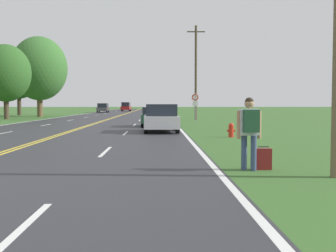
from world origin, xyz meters
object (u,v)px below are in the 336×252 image
object	(u,v)px
fire_hydrant	(231,130)
car_dark_grey_van_receding	(103,108)
tree_left_verge	(6,73)
car_dark_green_hatchback_mid_far	(153,116)
suitcase	(263,159)
car_silver_hatchback_mid_near	(161,117)
tree_right_cluster	(19,77)
hitchhiker_person	(250,126)
traffic_sign	(195,101)
tree_mid_treeline	(39,69)
car_red_van_distant	(126,107)

from	to	relation	value
fire_hydrant	car_dark_grey_van_receding	distance (m)	59.26
tree_left_verge	car_dark_green_hatchback_mid_far	size ratio (longest dim) A/B	2.05
car_dark_grey_van_receding	suitcase	bearing A→B (deg)	-169.83
car_silver_hatchback_mid_near	tree_right_cluster	bearing A→B (deg)	-152.22
tree_right_cluster	car_dark_grey_van_receding	size ratio (longest dim) A/B	1.86
tree_left_verge	car_dark_green_hatchback_mid_far	xyz separation A→B (m)	(15.62, -14.65, -4.05)
hitchhiker_person	car_dark_grey_van_receding	xyz separation A→B (m)	(-12.40, 67.94, -0.21)
traffic_sign	tree_right_cluster	xyz separation A→B (m)	(-22.70, 23.87, 3.56)
traffic_sign	car_dark_green_hatchback_mid_far	bearing A→B (deg)	-120.62
traffic_sign	tree_mid_treeline	world-z (taller)	tree_mid_treeline
fire_hydrant	tree_mid_treeline	world-z (taller)	tree_mid_treeline
car_dark_green_hatchback_mid_far	tree_left_verge	bearing A→B (deg)	-135.69
hitchhiker_person	car_silver_hatchback_mid_near	distance (m)	14.20
fire_hydrant	car_red_van_distant	size ratio (longest dim) A/B	0.17
car_dark_green_hatchback_mid_far	tree_right_cluster	bearing A→B (deg)	-149.70
suitcase	tree_mid_treeline	distance (m)	46.40
traffic_sign	tree_mid_treeline	bearing A→B (deg)	136.31
car_red_van_distant	traffic_sign	bearing A→B (deg)	-167.42
traffic_sign	car_silver_hatchback_mid_near	distance (m)	12.02
hitchhiker_person	tree_mid_treeline	size ratio (longest dim) A/B	0.18
suitcase	tree_left_verge	distance (m)	39.20
tree_right_cluster	tree_left_verge	bearing A→B (deg)	-76.66
suitcase	tree_right_cluster	distance (m)	54.35
suitcase	tree_left_verge	xyz separation A→B (m)	(-18.56, 34.23, 4.55)
fire_hydrant	car_red_van_distant	bearing A→B (deg)	98.40
hitchhiker_person	tree_right_cluster	bearing A→B (deg)	20.53
fire_hydrant	car_dark_green_hatchback_mid_far	distance (m)	10.22
car_silver_hatchback_mid_near	car_dark_grey_van_receding	bearing A→B (deg)	-170.41
fire_hydrant	car_dark_grey_van_receding	world-z (taller)	car_dark_grey_van_receding
suitcase	car_dark_grey_van_receding	bearing A→B (deg)	7.49
traffic_sign	car_dark_green_hatchback_mid_far	distance (m)	6.96
traffic_sign	tree_right_cluster	distance (m)	33.13
tree_mid_treeline	car_dark_grey_van_receding	size ratio (longest dim) A/B	2.16
suitcase	tree_mid_treeline	xyz separation A→B (m)	(-17.39, 42.64, 5.72)
traffic_sign	car_dark_grey_van_receding	distance (m)	44.36
car_silver_hatchback_mid_near	suitcase	bearing A→B (deg)	8.73
tree_mid_treeline	car_dark_grey_van_receding	distance (m)	26.07
fire_hydrant	car_silver_hatchback_mid_near	bearing A→B (deg)	132.38
tree_right_cluster	car_red_van_distant	size ratio (longest dim) A/B	2.05
car_silver_hatchback_mid_near	car_dark_green_hatchback_mid_far	xyz separation A→B (m)	(-0.49, 5.69, -0.08)
car_dark_grey_van_receding	tree_mid_treeline	bearing A→B (deg)	169.10
car_silver_hatchback_mid_near	traffic_sign	bearing A→B (deg)	164.22
car_silver_hatchback_mid_near	car_dark_grey_van_receding	world-z (taller)	car_dark_grey_van_receding
fire_hydrant	tree_left_verge	world-z (taller)	tree_left_verge
hitchhiker_person	car_silver_hatchback_mid_near	size ratio (longest dim) A/B	0.43
hitchhiker_person	suitcase	world-z (taller)	hitchhiker_person
car_dark_green_hatchback_mid_far	car_red_van_distant	world-z (taller)	car_red_van_distant
car_silver_hatchback_mid_near	car_red_van_distant	xyz separation A→B (m)	(-7.11, 67.60, 0.15)
suitcase	car_red_van_distant	world-z (taller)	car_red_van_distant
tree_right_cluster	car_silver_hatchback_mid_near	xyz separation A→B (m)	(19.70, -35.47, -4.59)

